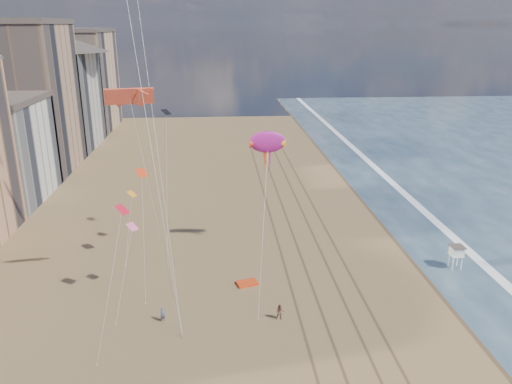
% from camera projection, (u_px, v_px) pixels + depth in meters
% --- Properties ---
extents(wet_sand, '(260.00, 260.00, 0.00)m').
position_uv_depth(wet_sand, '(404.00, 218.00, 75.68)').
color(wet_sand, '#42301E').
rests_on(wet_sand, ground).
extents(foam, '(260.00, 260.00, 0.00)m').
position_uv_depth(foam, '(431.00, 217.00, 75.98)').
color(foam, white).
rests_on(foam, ground).
extents(tracks, '(7.68, 120.00, 0.01)m').
position_uv_depth(tracks, '(309.00, 250.00, 65.03)').
color(tracks, brown).
rests_on(tracks, ground).
extents(buildings, '(34.72, 131.35, 29.00)m').
position_uv_depth(buildings, '(15.00, 107.00, 90.82)').
color(buildings, '#C6B284').
rests_on(buildings, ground).
extents(lifeguard_stand, '(1.61, 1.61, 2.91)m').
position_uv_depth(lifeguard_stand, '(457.00, 251.00, 59.45)').
color(lifeguard_stand, white).
rests_on(lifeguard_stand, ground).
extents(grounded_kite, '(2.64, 2.05, 0.26)m').
position_uv_depth(grounded_kite, '(247.00, 283.00, 56.40)').
color(grounded_kite, red).
rests_on(grounded_kite, ground).
extents(show_kite, '(4.49, 8.61, 21.16)m').
position_uv_depth(show_kite, '(267.00, 142.00, 60.32)').
color(show_kite, '#A0187C').
rests_on(show_kite, ground).
extents(kite_flyer_a, '(0.66, 0.58, 1.51)m').
position_uv_depth(kite_flyer_a, '(163.00, 314.00, 49.17)').
color(kite_flyer_a, '#525569').
rests_on(kite_flyer_a, ground).
extents(kite_flyer_b, '(0.89, 0.73, 1.71)m').
position_uv_depth(kite_flyer_b, '(280.00, 312.00, 49.41)').
color(kite_flyer_b, brown).
rests_on(kite_flyer_b, ground).
extents(small_kites, '(6.46, 17.50, 11.02)m').
position_uv_depth(small_kites, '(139.00, 181.00, 56.84)').
color(small_kites, red).
rests_on(small_kites, ground).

